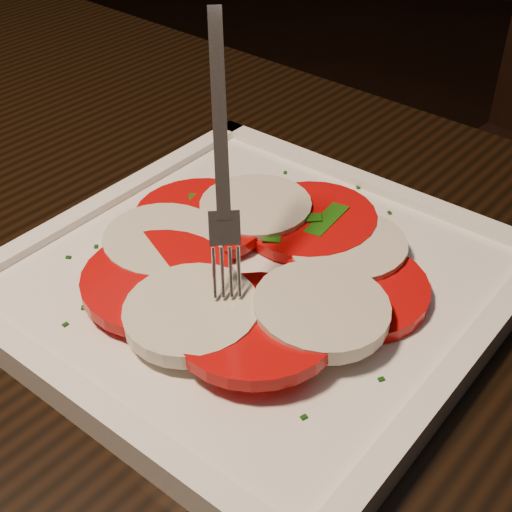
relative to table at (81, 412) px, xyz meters
name	(u,v)px	position (x,y,z in m)	size (l,w,h in m)	color
table	(81,412)	(0.00, 0.00, 0.00)	(1.29, 0.94, 0.75)	black
plate	(256,283)	(0.10, 0.08, 0.11)	(0.29, 0.29, 0.01)	white
caprese_salad	(256,262)	(0.10, 0.08, 0.12)	(0.22, 0.24, 0.02)	red
fork	(220,144)	(0.08, 0.08, 0.20)	(0.03, 0.09, 0.14)	white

